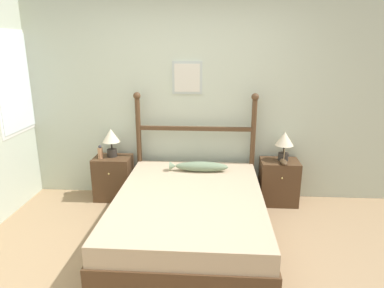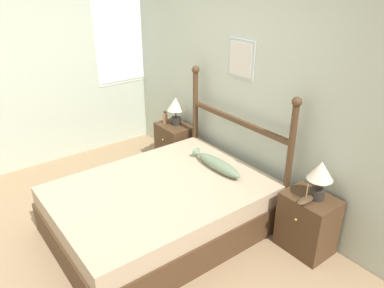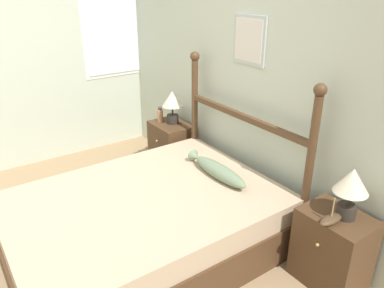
# 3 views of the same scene
# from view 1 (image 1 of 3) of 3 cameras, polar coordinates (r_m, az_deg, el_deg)

# --- Properties ---
(ground_plane) EXTENTS (16.00, 16.00, 0.00)m
(ground_plane) POSITION_cam_1_polar(r_m,az_deg,el_deg) (3.33, -2.83, -20.33)
(ground_plane) COLOR #9E7F5B
(wall_back) EXTENTS (6.40, 0.08, 2.55)m
(wall_back) POSITION_cam_1_polar(r_m,az_deg,el_deg) (4.45, -0.49, 7.13)
(wall_back) COLOR beige
(wall_back) RESTS_ON ground_plane
(bed) EXTENTS (1.53, 2.07, 0.50)m
(bed) POSITION_cam_1_polar(r_m,az_deg,el_deg) (3.66, -0.41, -11.98)
(bed) COLOR #4C331E
(bed) RESTS_ON ground_plane
(headboard) EXTENTS (1.56, 0.09, 1.41)m
(headboard) POSITION_cam_1_polar(r_m,az_deg,el_deg) (4.39, 0.55, 0.60)
(headboard) COLOR #4C331E
(headboard) RESTS_ON ground_plane
(nightstand_left) EXTENTS (0.48, 0.38, 0.57)m
(nightstand_left) POSITION_cam_1_polar(r_m,az_deg,el_deg) (4.67, -12.94, -5.48)
(nightstand_left) COLOR #4C331E
(nightstand_left) RESTS_ON ground_plane
(nightstand_right) EXTENTS (0.48, 0.38, 0.57)m
(nightstand_right) POSITION_cam_1_polar(r_m,az_deg,el_deg) (4.55, 14.23, -6.13)
(nightstand_right) COLOR #4C331E
(nightstand_right) RESTS_ON ground_plane
(table_lamp_left) EXTENTS (0.23, 0.23, 0.37)m
(table_lamp_left) POSITION_cam_1_polar(r_m,az_deg,el_deg) (4.53, -13.33, 0.96)
(table_lamp_left) COLOR #2D2823
(table_lamp_left) RESTS_ON nightstand_left
(table_lamp_right) EXTENTS (0.23, 0.23, 0.37)m
(table_lamp_right) POSITION_cam_1_polar(r_m,az_deg,el_deg) (4.41, 15.14, 0.41)
(table_lamp_right) COLOR #2D2823
(table_lamp_right) RESTS_ON nightstand_right
(bottle) EXTENTS (0.06, 0.06, 0.18)m
(bottle) POSITION_cam_1_polar(r_m,az_deg,el_deg) (4.54, -15.04, -1.37)
(bottle) COLOR tan
(bottle) RESTS_ON nightstand_left
(model_boat) EXTENTS (0.08, 0.21, 0.19)m
(model_boat) POSITION_cam_1_polar(r_m,az_deg,el_deg) (4.34, 15.02, -2.87)
(model_boat) COLOR #4C3823
(model_boat) RESTS_ON nightstand_right
(fish_pillow) EXTENTS (0.71, 0.14, 0.12)m
(fish_pillow) POSITION_cam_1_polar(r_m,az_deg,el_deg) (4.14, 1.26, -3.77)
(fish_pillow) COLOR gray
(fish_pillow) RESTS_ON bed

